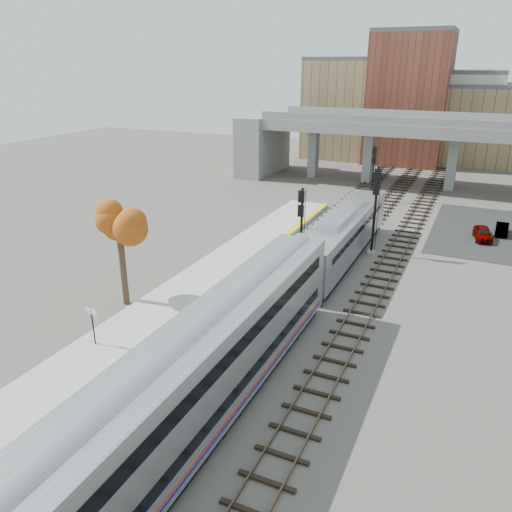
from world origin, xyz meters
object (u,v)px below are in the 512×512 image
Objects in this scene: locomotive at (343,235)px; signal_mast_mid at (375,210)px; coach at (206,370)px; car_a at (483,233)px; car_b at (502,229)px; signal_mast_far at (373,175)px; signal_mast_near at (301,233)px; tree at (119,226)px.

locomotive is 3.64m from signal_mast_mid.
coach is 35.01m from car_a.
locomotive is 18.15m from car_b.
signal_mast_mid is at bearing -77.13° from signal_mast_far.
coach is 3.56× the size of signal_mast_near.
tree is at bearing -104.84° from signal_mast_far.
signal_mast_far is 36.15m from tree.
tree is (-9.24, -9.84, 2.18)m from signal_mast_near.
locomotive is 2.71× the size of signal_mast_near.
car_b is at bearing 50.62° from signal_mast_near.
signal_mast_far is at bearing 95.85° from locomotive.
signal_mast_mid is 2.39× the size of car_b.
car_a is (12.85, 15.18, -2.82)m from signal_mast_near.
signal_mast_mid is 18.42m from signal_mast_far.
coach is at bearing -117.72° from car_a.
signal_mast_far reaches higher than locomotive.
signal_mast_far is at bearing 102.87° from signal_mast_mid.
signal_mast_near reaches higher than car_b.
coach reaches higher than car_b.
signal_mast_near is 1.06× the size of signal_mast_far.
signal_mast_far is at bearing 90.00° from signal_mast_near.
car_a is at bearing 44.72° from locomotive.
car_a is 1.14× the size of car_b.
signal_mast_near is 8.19m from signal_mast_mid.
signal_mast_far is at bearing 154.46° from car_b.
signal_mast_mid is at bearing -133.15° from car_b.
locomotive reaches higher than car_b.
car_a is 2.99m from car_b.
signal_mast_mid is at bearing -146.98° from car_a.
signal_mast_mid is at bearing 51.75° from tree.
car_b is at bearing 45.53° from signal_mast_mid.
signal_mast_near is at bearing -114.84° from locomotive.
car_b is at bearing 70.86° from coach.
signal_mast_far reaches higher than car_b.
signal_mast_near reaches higher than locomotive.
signal_mast_mid reaches higher than car_a.
tree is 2.36× the size of car_b.
tree reaches higher than signal_mast_near.
signal_mast_far is (-2.10, 43.09, 0.40)m from coach.
signal_mast_far is 2.04× the size of car_b.
signal_mast_far reaches higher than coach.
car_a is at bearing -37.42° from signal_mast_far.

